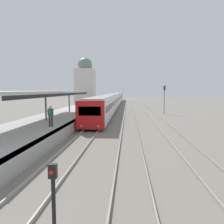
# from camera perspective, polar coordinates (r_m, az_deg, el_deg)

# --- Properties ---
(platform_canopy) EXTENTS (4.00, 20.98, 2.84)m
(platform_canopy) POSITION_cam_1_polar(r_m,az_deg,el_deg) (21.89, -16.90, 4.95)
(platform_canopy) COLOR beige
(platform_canopy) RESTS_ON station_platform
(person_on_platform) EXTENTS (0.40, 0.40, 1.66)m
(person_on_platform) POSITION_cam_1_polar(r_m,az_deg,el_deg) (18.11, -15.77, -0.62)
(person_on_platform) COLOR #2D2D33
(person_on_platform) RESTS_ON station_platform
(train_near) EXTENTS (2.66, 68.32, 3.03)m
(train_near) POSITION_cam_1_polar(r_m,az_deg,el_deg) (53.90, 0.51, 3.37)
(train_near) COLOR red
(train_near) RESTS_ON ground_plane
(signal_post_near) EXTENTS (0.20, 0.21, 2.07)m
(signal_post_near) POSITION_cam_1_polar(r_m,az_deg,el_deg) (5.92, -15.06, -20.32)
(signal_post_near) COLOR black
(signal_post_near) RESTS_ON ground_plane
(signal_mast_far) EXTENTS (0.28, 0.29, 4.59)m
(signal_mast_far) POSITION_cam_1_polar(r_m,az_deg,el_deg) (36.45, 13.52, 4.05)
(signal_mast_far) COLOR gray
(signal_mast_far) RESTS_ON ground_plane
(distant_domed_building) EXTENTS (5.05, 5.05, 12.58)m
(distant_domed_building) POSITION_cam_1_polar(r_m,az_deg,el_deg) (60.02, -7.02, 7.61)
(distant_domed_building) COLOR silver
(distant_domed_building) RESTS_ON ground_plane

